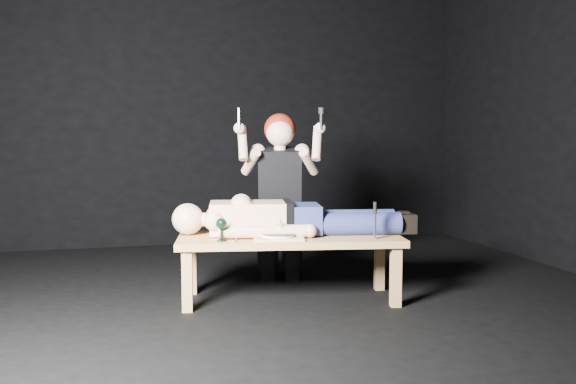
# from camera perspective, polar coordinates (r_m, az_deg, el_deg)

# --- Properties ---
(ground) EXTENTS (5.00, 5.00, 0.00)m
(ground) POSITION_cam_1_polar(r_m,az_deg,el_deg) (4.30, 0.53, -10.10)
(ground) COLOR black
(ground) RESTS_ON ground
(back_wall) EXTENTS (5.00, 0.00, 5.00)m
(back_wall) POSITION_cam_1_polar(r_m,az_deg,el_deg) (6.61, -5.19, 8.30)
(back_wall) COLOR black
(back_wall) RESTS_ON ground
(table) EXTENTS (1.60, 0.82, 0.45)m
(table) POSITION_cam_1_polar(r_m,az_deg,el_deg) (4.28, 0.17, -7.07)
(table) COLOR tan
(table) RESTS_ON ground
(lying_man) EXTENTS (1.68, 0.75, 0.28)m
(lying_man) POSITION_cam_1_polar(r_m,az_deg,el_deg) (4.32, 0.71, -2.06)
(lying_man) COLOR beige
(lying_man) RESTS_ON table
(kneeling_woman) EXTENTS (0.89, 0.95, 1.35)m
(kneeling_woman) POSITION_cam_1_polar(r_m,az_deg,el_deg) (4.78, -0.75, -0.36)
(kneeling_woman) COLOR black
(kneeling_woman) RESTS_ON ground
(serving_tray) EXTENTS (0.37, 0.29, 0.02)m
(serving_tray) POSITION_cam_1_polar(r_m,az_deg,el_deg) (4.11, -0.91, -4.26)
(serving_tray) COLOR tan
(serving_tray) RESTS_ON table
(plate) EXTENTS (0.26, 0.26, 0.02)m
(plate) POSITION_cam_1_polar(r_m,az_deg,el_deg) (4.10, -0.91, -4.01)
(plate) COLOR white
(plate) RESTS_ON serving_tray
(apple) EXTENTS (0.07, 0.07, 0.07)m
(apple) POSITION_cam_1_polar(r_m,az_deg,el_deg) (4.11, -0.68, -3.37)
(apple) COLOR #64AC22
(apple) RESTS_ON plate
(goblet) EXTENTS (0.09, 0.09, 0.15)m
(goblet) POSITION_cam_1_polar(r_m,az_deg,el_deg) (4.04, -6.20, -3.48)
(goblet) COLOR black
(goblet) RESTS_ON table
(fork_flat) EXTENTS (0.07, 0.16, 0.01)m
(fork_flat) POSITION_cam_1_polar(r_m,az_deg,el_deg) (4.06, -4.88, -4.49)
(fork_flat) COLOR #B2B2B7
(fork_flat) RESTS_ON table
(knife_flat) EXTENTS (0.06, 0.16, 0.01)m
(knife_flat) POSITION_cam_1_polar(r_m,az_deg,el_deg) (4.08, 0.56, -4.43)
(knife_flat) COLOR #B2B2B7
(knife_flat) RESTS_ON table
(spoon_flat) EXTENTS (0.09, 0.15, 0.01)m
(spoon_flat) POSITION_cam_1_polar(r_m,az_deg,el_deg) (4.17, -0.11, -4.22)
(spoon_flat) COLOR #B2B2B7
(spoon_flat) RESTS_ON table
(carving_knife) EXTENTS (0.04, 0.04, 0.25)m
(carving_knife) POSITION_cam_1_polar(r_m,az_deg,el_deg) (4.14, 8.07, -2.63)
(carving_knife) COLOR #B2B2B7
(carving_knife) RESTS_ON table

